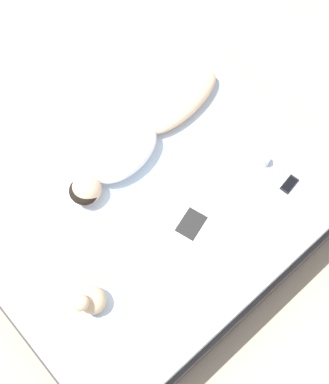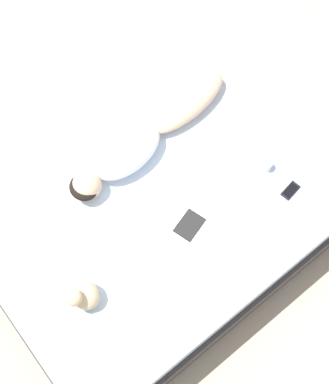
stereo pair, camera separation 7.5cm
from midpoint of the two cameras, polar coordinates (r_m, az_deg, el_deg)
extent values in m
plane|color=#B7A88E|center=(3.92, -1.02, -3.07)|extent=(12.00, 12.00, 0.00)
cube|color=#383333|center=(3.76, -1.06, -2.16)|extent=(1.93, 2.31, 0.34)
cube|color=silver|center=(3.52, -1.13, -0.59)|extent=(1.87, 2.25, 0.19)
ellipsoid|color=#DBB28E|center=(3.68, 3.03, 9.55)|extent=(0.31, 0.68, 0.15)
ellipsoid|color=white|center=(3.46, -3.39, 4.36)|extent=(0.34, 0.54, 0.19)
ellipsoid|color=black|center=(3.37, -7.96, 0.49)|extent=(0.21, 0.20, 0.10)
sphere|color=#DBB28E|center=(3.38, -7.65, 0.72)|extent=(0.19, 0.19, 0.19)
cube|color=white|center=(3.32, 6.32, -5.52)|extent=(0.28, 0.32, 0.01)
cube|color=white|center=(3.35, 3.32, -3.60)|extent=(0.28, 0.32, 0.01)
cube|color=black|center=(3.35, 3.32, -3.57)|extent=(0.18, 0.22, 0.00)
cylinder|color=white|center=(3.54, 11.39, 2.83)|extent=(0.07, 0.07, 0.08)
cylinder|color=black|center=(3.51, 11.49, 3.08)|extent=(0.06, 0.06, 0.00)
torus|color=white|center=(3.55, 10.94, 3.30)|extent=(0.07, 0.01, 0.07)
cube|color=black|center=(3.54, 13.88, 0.13)|extent=(0.09, 0.14, 0.01)
cube|color=black|center=(3.53, 13.89, 0.17)|extent=(0.07, 0.12, 0.00)
ellipsoid|color=#D1B289|center=(3.17, -7.75, -10.87)|extent=(0.18, 0.16, 0.15)
sphere|color=#D1B289|center=(3.07, -8.97, -11.11)|extent=(0.10, 0.10, 0.10)
camera|label=1|loc=(0.04, -89.37, 1.44)|focal=50.00mm
camera|label=2|loc=(0.04, 90.63, -1.44)|focal=50.00mm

